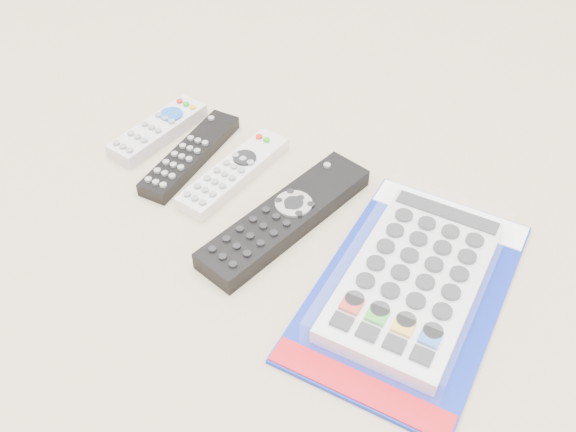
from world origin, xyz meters
The scene contains 5 objects.
remote_small_grey centered at (-0.22, 0.04, 0.01)m, with size 0.05×0.15×0.02m.
remote_slim_black centered at (-0.15, 0.03, 0.01)m, with size 0.06×0.18×0.02m.
remote_silver_dvd centered at (-0.08, 0.03, 0.01)m, with size 0.05×0.17×0.02m.
remote_large_black centered at (0.02, -0.01, 0.01)m, with size 0.10×0.24×0.03m.
jumbo_remote_packaged centered at (0.18, -0.01, 0.02)m, with size 0.21×0.31×0.04m.
Camera 1 is at (0.31, -0.44, 0.53)m, focal length 40.00 mm.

